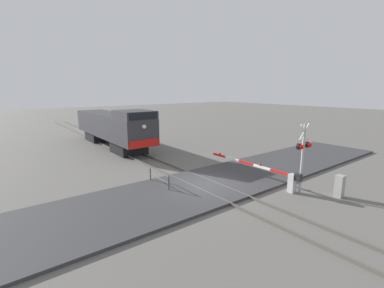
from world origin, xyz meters
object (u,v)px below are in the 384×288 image
(locomotive, at_px, (113,127))
(guard_railing, at_px, (159,177))
(crossing_gate, at_px, (275,174))
(utility_cabinet, at_px, (340,186))
(crossing_signal, at_px, (303,151))

(locomotive, relative_size, guard_railing, 6.45)
(guard_railing, bearing_deg, crossing_gate, -37.20)
(locomotive, height_order, guard_railing, locomotive)
(locomotive, relative_size, utility_cabinet, 11.68)
(crossing_signal, height_order, utility_cabinet, crossing_signal)
(locomotive, bearing_deg, crossing_gate, -79.03)
(crossing_gate, bearing_deg, crossing_signal, -78.16)
(crossing_gate, xyz_separation_m, guard_railing, (-5.56, 4.22, -0.15))
(utility_cabinet, bearing_deg, locomotive, 103.25)
(crossing_gate, bearing_deg, guard_railing, 142.80)
(crossing_gate, bearing_deg, utility_cabinet, -65.12)
(crossing_gate, distance_m, utility_cabinet, 3.43)
(crossing_signal, bearing_deg, utility_cabinet, -55.13)
(crossing_gate, relative_size, guard_railing, 3.22)
(utility_cabinet, relative_size, guard_railing, 0.55)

